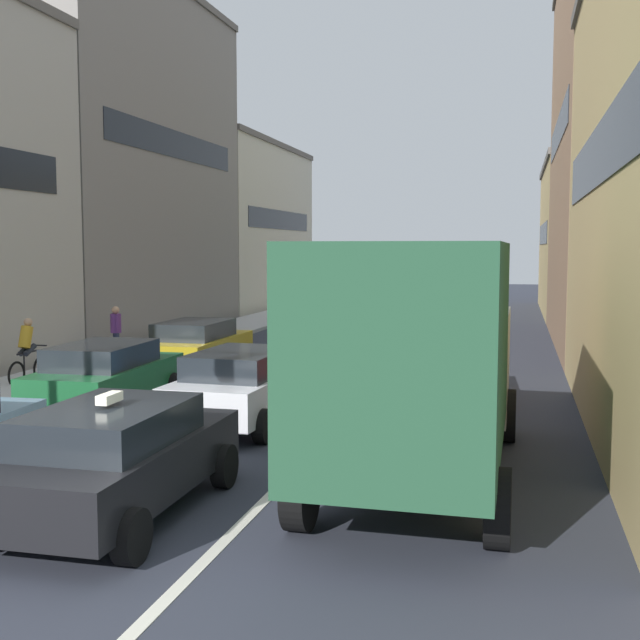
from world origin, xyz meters
name	(u,v)px	position (x,y,z in m)	size (l,w,h in m)	color
ground_plane	(79,541)	(0.00, 0.00, 0.00)	(140.00, 140.00, 0.00)	#2F323E
sidewalk_left	(201,337)	(-6.70, 20.00, 0.07)	(2.60, 64.00, 0.14)	#BABABA
lane_stripe_left	(328,343)	(-1.70, 20.00, 0.01)	(0.16, 60.00, 0.01)	silver
lane_stripe_right	(419,345)	(1.70, 20.00, 0.01)	(0.16, 60.00, 0.01)	silver
building_row_left	(95,189)	(-12.00, 21.59, 5.93)	(7.20, 43.90, 14.27)	#B2ADA3
removalist_box_truck	(421,353)	(3.70, 3.32, 1.97)	(2.75, 7.72, 3.58)	#B7B29E
taxi_centre_lane_front	(117,457)	(0.02, 0.92, 0.80)	(2.08, 4.31, 1.66)	black
sedan_centre_lane_second	(244,384)	(-0.19, 6.49, 0.80)	(2.20, 4.37, 1.49)	silver
wagon_left_lane_second	(106,375)	(-3.44, 6.87, 0.80)	(2.21, 4.37, 1.49)	#19592D
hatchback_centre_lane_third	(319,350)	(-0.02, 11.93, 0.80)	(2.09, 4.31, 1.49)	#194C8C
sedan_left_lane_third	(197,345)	(-3.58, 12.16, 0.80)	(2.07, 4.30, 1.49)	#B29319
coupe_centre_lane_fourth	(357,330)	(-0.01, 17.13, 0.80)	(2.26, 4.39, 1.49)	beige
sedan_right_lane_behind_truck	(435,365)	(3.24, 10.06, 0.80)	(2.26, 4.40, 1.49)	#A51E1E
bus_mid_queue_primary	(401,287)	(0.11, 26.41, 1.76)	(3.03, 10.57, 2.90)	#1E6033
cyclist_on_sidewalk	(28,352)	(-7.07, 9.41, 0.85)	(0.50, 1.73, 1.72)	black
pedestrian_mid_sidewalk	(116,329)	(-7.28, 14.42, 0.95)	(0.39, 0.43, 1.66)	#262D47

